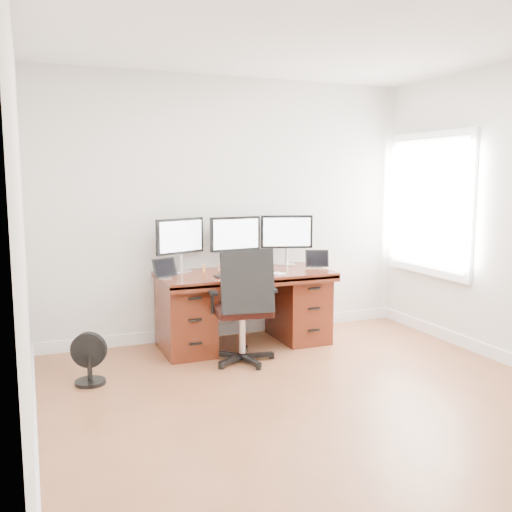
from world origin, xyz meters
name	(u,v)px	position (x,y,z in m)	size (l,w,h in m)	color
ground	(334,414)	(0.00, 0.00, 0.00)	(4.50, 4.50, 0.00)	brown
back_wall	(229,209)	(0.00, 2.25, 1.35)	(4.00, 0.10, 2.70)	silver
desk	(244,306)	(0.00, 1.83, 0.40)	(1.70, 0.80, 0.75)	#521E10
office_chair	(243,326)	(-0.21, 1.30, 0.35)	(0.64, 0.64, 1.07)	black
floor_fan	(89,360)	(-1.56, 1.27, 0.21)	(0.29, 0.25, 0.43)	black
monitor_left	(180,238)	(-0.58, 2.07, 1.09)	(0.52, 0.24, 0.53)	silver
monitor_center	(235,236)	(0.00, 2.07, 1.09)	(0.55, 0.16, 0.53)	silver
monitor_right	(287,234)	(0.58, 2.07, 1.09)	(0.53, 0.20, 0.53)	silver
tablet_left	(165,269)	(-0.81, 1.75, 0.84)	(0.25, 0.14, 0.19)	silver
tablet_right	(317,260)	(0.78, 1.75, 0.84)	(0.25, 0.15, 0.19)	silver
keyboard	(255,275)	(0.03, 1.58, 0.76)	(0.30, 0.13, 0.01)	white
trackpad	(278,273)	(0.26, 1.58, 0.76)	(0.12, 0.12, 0.01)	#BABCC1
drawing_tablet	(227,276)	(-0.24, 1.64, 0.76)	(0.24, 0.15, 0.01)	black
phone	(244,271)	(0.00, 1.81, 0.76)	(0.12, 0.06, 0.01)	black
figurine_orange	(204,268)	(-0.38, 1.95, 0.79)	(0.03, 0.03, 0.08)	gold
figurine_brown	(219,267)	(-0.22, 1.95, 0.79)	(0.03, 0.03, 0.08)	#8D614B
figurine_pink	(229,266)	(-0.12, 1.95, 0.79)	(0.03, 0.03, 0.08)	pink
figurine_yellow	(251,265)	(0.13, 1.95, 0.79)	(0.03, 0.03, 0.08)	#E2BB5E
figurine_purple	(264,264)	(0.27, 1.95, 0.79)	(0.03, 0.03, 0.08)	#8C61C9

